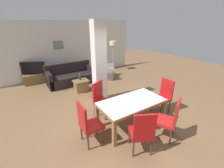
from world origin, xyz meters
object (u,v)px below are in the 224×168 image
tv_screen (33,68)px  dining_chair_near_right (170,118)px  sofa (71,77)px  dining_chair_far_left (101,98)px  tv_stand (35,79)px  dining_chair_near_left (142,131)px  floor_lamp (113,46)px  dining_chair_head_left (88,123)px  dining_chair_head_right (163,95)px  bottle (80,78)px  dining_table (131,106)px  coffee_table (81,85)px  armchair (105,72)px

tv_screen → dining_chair_near_right: bearing=135.4°
sofa → dining_chair_far_left: bearing=88.5°
tv_stand → tv_screen: tv_screen is taller
dining_chair_near_left → floor_lamp: size_ratio=0.62×
tv_stand → floor_lamp: 4.22m
dining_chair_head_left → floor_lamp: 5.70m
dining_chair_far_left → dining_chair_head_right: same height
bottle → tv_screen: tv_screen is taller
dining_chair_head_right → bottle: 3.26m
dining_table → sofa: (-0.35, 3.85, -0.28)m
dining_chair_near_right → coffee_table: dining_chair_near_right is taller
dining_chair_far_left → dining_chair_head_right: (1.69, -0.87, 0.00)m
sofa → dining_chair_near_right: bearing=99.3°
tv_stand → floor_lamp: size_ratio=0.58×
sofa → coffee_table: bearing=93.0°
floor_lamp → coffee_table: bearing=-148.3°
dining_table → dining_chair_head_right: bearing=0.0°
sofa → bottle: bearing=92.8°
coffee_table → bottle: bottle is taller
dining_chair_far_left → dining_chair_head_left: 1.20m
dining_chair_near_right → bottle: (-0.72, 3.73, -0.00)m
dining_table → dining_chair_head_right: dining_chair_head_right is taller
dining_chair_far_left → coffee_table: dining_chair_far_left is taller
dining_chair_near_right → bottle: bearing=75.1°
sofa → dining_chair_head_right: bearing=112.7°
tv_screen → floor_lamp: 4.11m
dining_chair_far_left → tv_stand: dining_chair_far_left is taller
dining_chair_near_left → bottle: (0.13, 3.71, -0.00)m
dining_table → armchair: (1.31, 3.66, -0.31)m
dining_chair_head_right → sofa: 4.18m
dining_chair_head_right → sofa: bearing=22.7°
dining_chair_head_right → floor_lamp: size_ratio=0.62×
coffee_table → dining_chair_near_left: bearing=-92.1°
dining_chair_near_right → floor_lamp: floor_lamp is taller
dining_chair_near_left → tv_screen: 5.72m
dining_chair_near_right → coffee_table: bearing=75.3°
dining_chair_far_left → dining_chair_head_right: 1.90m
dining_chair_head_left → bottle: size_ratio=3.93×
dining_chair_head_right → tv_screen: (-3.01, 4.71, 0.16)m
dining_chair_far_left → coffee_table: size_ratio=1.75×
coffee_table → bottle: 0.33m
dining_chair_near_right → floor_lamp: (1.87, 5.26, 0.85)m
dining_chair_head_right → tv_stand: dining_chair_head_right is taller
sofa → armchair: size_ratio=1.70×
armchair → tv_screen: 3.25m
armchair → sofa: bearing=-59.3°
dining_chair_near_right → coffee_table: size_ratio=1.75×
dining_table → dining_chair_near_right: (0.42, -0.88, -0.03)m
dining_chair_far_left → tv_screen: size_ratio=1.10×
dining_table → tv_screen: 5.02m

